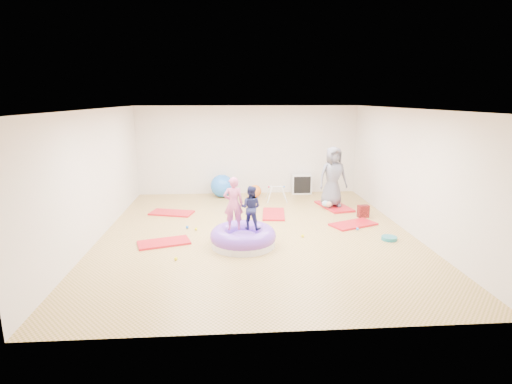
{
  "coord_description": "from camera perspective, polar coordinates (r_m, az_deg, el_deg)",
  "views": [
    {
      "loc": [
        -0.63,
        -8.7,
        3.03
      ],
      "look_at": [
        0.0,
        0.3,
        0.9
      ],
      "focal_mm": 28.0,
      "sensor_mm": 36.0,
      "label": 1
    }
  ],
  "objects": [
    {
      "name": "adult_caregiver",
      "position": [
        11.34,
        10.93,
        2.17
      ],
      "size": [
        0.9,
        0.66,
        1.68
      ],
      "primitive_type": "imported",
      "rotation": [
        0.0,
        0.0,
        0.17
      ],
      "color": "#5A5A68",
      "rests_on": "gym_mat_rear_right"
    },
    {
      "name": "child_navy",
      "position": [
        8.27,
        -0.76,
        -1.91
      ],
      "size": [
        0.54,
        0.48,
        0.92
      ],
      "primitive_type": "imported",
      "rotation": [
        0.0,
        0.0,
        2.8
      ],
      "color": "#1E214F",
      "rests_on": "inflatable_cushion"
    },
    {
      "name": "gym_mat_rear_right",
      "position": [
        11.57,
        11.08,
        -2.01
      ],
      "size": [
        0.91,
        1.39,
        0.05
      ],
      "primitive_type": "cube",
      "rotation": [
        0.0,
        0.0,
        1.79
      ],
      "color": "red",
      "rests_on": "ground"
    },
    {
      "name": "gym_mat_front_left",
      "position": [
        8.8,
        -13.02,
        -7.05
      ],
      "size": [
        1.19,
        0.84,
        0.04
      ],
      "primitive_type": "cube",
      "rotation": [
        0.0,
        0.0,
        0.3
      ],
      "color": "red",
      "rests_on": "ground"
    },
    {
      "name": "room",
      "position": [
        8.87,
        0.14,
        2.7
      ],
      "size": [
        7.01,
        8.01,
        2.81
      ],
      "color": "tan",
      "rests_on": "ground"
    },
    {
      "name": "cube_shelf",
      "position": [
        13.0,
        6.51,
        1.14
      ],
      "size": [
        0.63,
        0.31,
        0.63
      ],
      "color": "silver",
      "rests_on": "ground"
    },
    {
      "name": "child_pink",
      "position": [
        8.21,
        -3.24,
        -1.33
      ],
      "size": [
        0.42,
        0.29,
        1.12
      ],
      "primitive_type": "imported",
      "rotation": [
        0.0,
        0.0,
        3.21
      ],
      "color": "#D25B8D",
      "rests_on": "inflatable_cushion"
    },
    {
      "name": "backpack",
      "position": [
        10.75,
        15.07,
        -2.67
      ],
      "size": [
        0.3,
        0.21,
        0.32
      ],
      "primitive_type": "cube",
      "rotation": [
        0.0,
        0.0,
        0.13
      ],
      "color": "#B01F1F",
      "rests_on": "ground"
    },
    {
      "name": "yellow_toy",
      "position": [
        8.5,
        -4.37,
        -7.52
      ],
      "size": [
        0.2,
        0.2,
        0.03
      ],
      "primitive_type": "cylinder",
      "color": "#FFF80E",
      "rests_on": "ground"
    },
    {
      "name": "balance_disc",
      "position": [
        9.26,
        18.5,
        -6.28
      ],
      "size": [
        0.34,
        0.34,
        0.08
      ],
      "primitive_type": "cylinder",
      "color": "#1B6F7B",
      "rests_on": "ground"
    },
    {
      "name": "exercise_ball_orange",
      "position": [
        12.44,
        -0.13,
        0.12
      ],
      "size": [
        0.39,
        0.39,
        0.39
      ],
      "primitive_type": "sphere",
      "color": "orange",
      "rests_on": "ground"
    },
    {
      "name": "infant_play_gym",
      "position": [
        11.91,
        2.93,
        0.08
      ],
      "size": [
        0.61,
        0.58,
        0.47
      ],
      "rotation": [
        0.0,
        0.0,
        0.32
      ],
      "color": "silver",
      "rests_on": "ground"
    },
    {
      "name": "exercise_ball_blue",
      "position": [
        12.51,
        -4.89,
        0.89
      ],
      "size": [
        0.71,
        0.71,
        0.71
      ],
      "primitive_type": "sphere",
      "color": "blue",
      "rests_on": "ground"
    },
    {
      "name": "ball_pit_balls",
      "position": [
        9.02,
        -1.58,
        -6.12
      ],
      "size": [
        4.1,
        2.43,
        0.07
      ],
      "color": "blue",
      "rests_on": "ground"
    },
    {
      "name": "inflatable_cushion",
      "position": [
        8.43,
        -1.85,
        -6.54
      ],
      "size": [
        1.39,
        1.39,
        0.44
      ],
      "rotation": [
        0.0,
        0.0,
        0.36
      ],
      "color": "silver",
      "rests_on": "ground"
    },
    {
      "name": "gym_mat_right",
      "position": [
        10.06,
        13.71,
        -4.5
      ],
      "size": [
        1.25,
        0.95,
        0.05
      ],
      "primitive_type": "cube",
      "rotation": [
        0.0,
        0.0,
        0.41
      ],
      "color": "red",
      "rests_on": "ground"
    },
    {
      "name": "gym_mat_center_back",
      "position": [
        10.62,
        2.53,
        -3.17
      ],
      "size": [
        0.68,
        1.19,
        0.05
      ],
      "primitive_type": "cube",
      "rotation": [
        0.0,
        0.0,
        1.46
      ],
      "color": "red",
      "rests_on": "ground"
    },
    {
      "name": "gym_mat_mid_left",
      "position": [
        10.96,
        -11.96,
        -2.93
      ],
      "size": [
        1.23,
        0.84,
        0.05
      ],
      "primitive_type": "cube",
      "rotation": [
        0.0,
        0.0,
        -0.27
      ],
      "color": "red",
      "rests_on": "ground"
    },
    {
      "name": "infant",
      "position": [
        11.31,
        10.23,
        -1.66
      ],
      "size": [
        0.33,
        0.34,
        0.2
      ],
      "color": "#94BDD6",
      "rests_on": "gym_mat_rear_right"
    }
  ]
}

